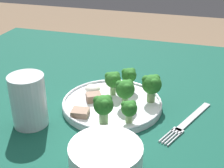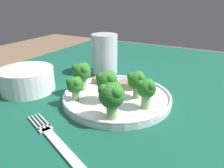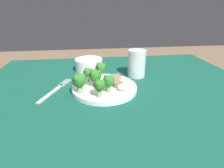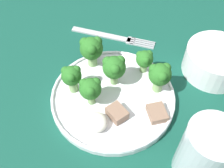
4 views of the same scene
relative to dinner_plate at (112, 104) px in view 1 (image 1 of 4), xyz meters
name	(u,v)px [view 1 (image 1 of 4)]	position (x,y,z in m)	size (l,w,h in m)	color
table	(98,130)	(0.05, -0.04, -0.12)	(1.11, 0.98, 0.76)	#114738
dinner_plate	(112,104)	(0.00, 0.00, 0.00)	(0.24, 0.24, 0.02)	white
fork	(188,122)	(-0.18, 0.02, -0.01)	(0.10, 0.20, 0.00)	#B2B2B7
cream_bowl	(106,160)	(-0.06, 0.22, 0.02)	(0.13, 0.13, 0.06)	white
drinking_glass	(29,103)	(0.15, 0.12, 0.04)	(0.08, 0.08, 0.12)	silver
broccoli_floret_near_rim_left	(125,89)	(-0.03, 0.01, 0.05)	(0.05, 0.05, 0.07)	#7FA866
broccoli_floret_center_left	(152,85)	(-0.09, -0.04, 0.05)	(0.05, 0.05, 0.07)	#7FA866
broccoli_floret_back_left	(103,105)	(-0.01, 0.09, 0.05)	(0.04, 0.04, 0.07)	#7FA866
broccoli_floret_front_left	(113,80)	(0.01, -0.04, 0.04)	(0.04, 0.04, 0.06)	#7FA866
broccoli_floret_center_back	(129,76)	(-0.02, -0.08, 0.04)	(0.04, 0.04, 0.06)	#7FA866
broccoli_floret_mid_cluster	(129,109)	(-0.06, 0.07, 0.04)	(0.04, 0.04, 0.05)	#7FA866
meat_slice_front_slice	(94,97)	(0.05, 0.00, 0.01)	(0.05, 0.04, 0.02)	#846651
meat_slice_middle_slice	(78,112)	(0.06, 0.08, 0.01)	(0.04, 0.04, 0.01)	#846651
sauce_dollop	(93,89)	(0.06, -0.03, 0.01)	(0.04, 0.04, 0.02)	silver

